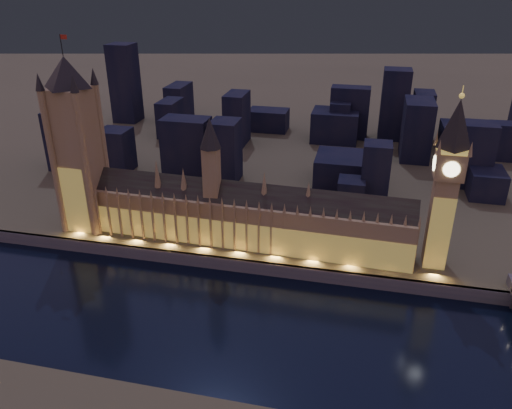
# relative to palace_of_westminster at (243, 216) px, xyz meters

# --- Properties ---
(ground_plane) EXTENTS (2000.00, 2000.00, 0.00)m
(ground_plane) POSITION_rel_palace_of_westminster_xyz_m (4.54, -61.74, -26.37)
(ground_plane) COLOR black
(ground_plane) RESTS_ON ground
(north_bank) EXTENTS (2000.00, 960.00, 8.00)m
(north_bank) POSITION_rel_palace_of_westminster_xyz_m (4.54, 458.26, -22.37)
(north_bank) COLOR #4C4731
(north_bank) RESTS_ON ground
(embankment_wall) EXTENTS (2000.00, 2.50, 8.00)m
(embankment_wall) POSITION_rel_palace_of_westminster_xyz_m (4.54, -20.74, -22.37)
(embankment_wall) COLOR #494A52
(embankment_wall) RESTS_ON ground
(palace_of_westminster) EXTENTS (202.00, 27.26, 78.00)m
(palace_of_westminster) POSITION_rel_palace_of_westminster_xyz_m (0.00, 0.00, 0.00)
(palace_of_westminster) COLOR #997548
(palace_of_westminster) RESTS_ON north_bank
(victoria_tower) EXTENTS (31.68, 31.68, 120.88)m
(victoria_tower) POSITION_rel_palace_of_westminster_xyz_m (-105.46, 0.18, 41.61)
(victoria_tower) COLOR #997548
(victoria_tower) RESTS_ON north_bank
(elizabeth_tower) EXTENTS (18.00, 18.00, 102.25)m
(elizabeth_tower) POSITION_rel_palace_of_westminster_xyz_m (112.54, 0.18, 38.47)
(elizabeth_tower) COLOR #997548
(elizabeth_tower) RESTS_ON north_bank
(city_backdrop) EXTENTS (475.62, 215.63, 82.97)m
(city_backdrop) POSITION_rel_palace_of_westminster_xyz_m (34.30, 183.59, 4.41)
(city_backdrop) COLOR black
(city_backdrop) RESTS_ON north_bank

